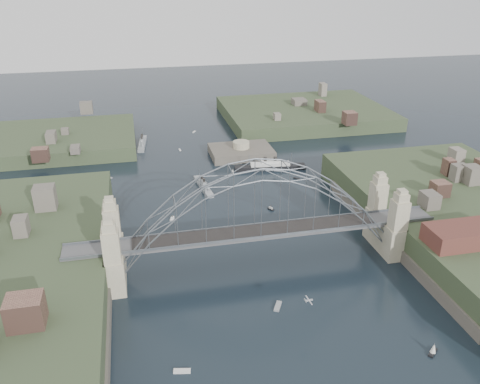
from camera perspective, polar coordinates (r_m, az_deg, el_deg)
name	(u,v)px	position (r m, az deg, el deg)	size (l,w,h in m)	color
ground	(257,263)	(114.85, 1.97, -8.22)	(500.00, 500.00, 0.00)	black
bridge	(258,216)	(108.66, 2.07, -2.75)	(84.00, 13.80, 24.60)	#4F5052
shore_east	(477,229)	(138.11, 25.75, -3.91)	(50.50, 90.00, 12.00)	#313F25
headland_nw	(55,145)	(200.43, -20.66, 5.07)	(60.00, 45.00, 9.00)	#313F25
headland_ne	(304,117)	(225.15, 7.43, 8.57)	(70.00, 55.00, 9.50)	#313F25
fort_island	(241,157)	(178.68, 0.13, 4.12)	(22.00, 16.00, 9.40)	#4E483F
wharf_shed	(472,234)	(117.24, 25.27, -4.42)	(20.00, 8.00, 4.00)	#592D26
naval_cruiser_near	(203,186)	(152.29, -4.27, 0.73)	(4.01, 16.06, 4.78)	#93989C
naval_cruiser_far	(142,143)	(192.59, -11.25, 5.57)	(4.07, 16.99, 5.68)	#93989C
ocean_liner	(270,167)	(166.40, 3.50, 2.95)	(24.16, 6.01, 5.88)	black
aeroplane	(308,300)	(93.16, 7.89, -12.32)	(1.58, 2.95, 0.43)	#B1B4B9
small_boat_a	(172,218)	(134.52, -7.83, -3.05)	(1.61, 2.24, 1.43)	silver
small_boat_b	(271,209)	(138.79, 3.59, -1.94)	(1.54, 2.12, 1.43)	silver
small_boat_c	(278,306)	(101.79, 4.40, -13.06)	(2.45, 3.33, 0.45)	silver
small_boat_d	(297,178)	(159.71, 6.57, 1.57)	(2.07, 2.05, 0.45)	silver
small_boat_e	(107,176)	(164.94, -15.19, 1.79)	(3.75, 3.35, 2.38)	silver
small_boat_f	(233,172)	(161.38, -0.85, 2.32)	(1.17, 1.75, 2.38)	silver
small_boat_g	(433,350)	(97.28, 21.48, -16.63)	(2.60, 2.35, 2.38)	silver
small_boat_h	(180,150)	(185.28, -6.98, 4.86)	(0.75, 1.89, 0.45)	silver
small_boat_i	(348,218)	(136.61, 12.45, -2.98)	(0.91, 2.36, 1.43)	silver
small_boat_j	(182,371)	(88.91, -6.73, -19.91)	(3.01, 1.50, 0.45)	silver
small_boat_k	(194,132)	(205.72, -5.33, 6.95)	(1.58, 2.05, 0.45)	silver
small_boat_l	(101,225)	(135.50, -15.74, -3.66)	(2.67, 0.97, 0.45)	silver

